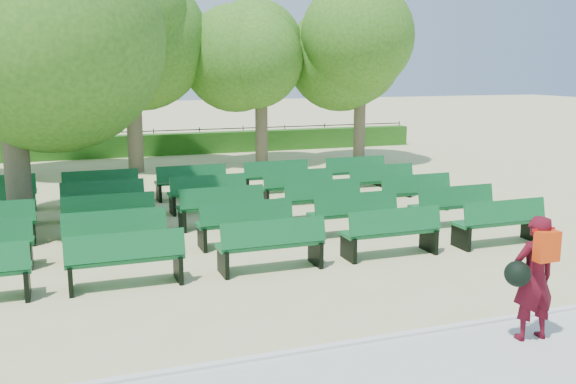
% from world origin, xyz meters
% --- Properties ---
extents(ground, '(120.00, 120.00, 0.00)m').
position_xyz_m(ground, '(0.00, 0.00, 0.00)').
color(ground, '#C2BC81').
extents(curb, '(30.00, 0.12, 0.10)m').
position_xyz_m(curb, '(0.00, -6.25, 0.05)').
color(curb, silver).
rests_on(curb, ground).
extents(hedge, '(26.00, 0.70, 0.90)m').
position_xyz_m(hedge, '(0.00, 14.00, 0.45)').
color(hedge, '#245916').
rests_on(hedge, ground).
extents(fence, '(26.00, 0.10, 1.02)m').
position_xyz_m(fence, '(0.00, 14.40, 0.00)').
color(fence, black).
rests_on(fence, ground).
extents(tree_line, '(21.80, 6.80, 7.04)m').
position_xyz_m(tree_line, '(0.00, 10.00, 0.00)').
color(tree_line, '#3D741F').
rests_on(tree_line, ground).
extents(bench_array, '(1.99, 0.67, 1.24)m').
position_xyz_m(bench_array, '(-0.70, 0.84, 0.10)').
color(bench_array, '#0F5929').
rests_on(bench_array, ground).
extents(tree_among, '(5.08, 5.08, 6.87)m').
position_xyz_m(tree_among, '(-3.81, 1.60, 4.56)').
color(tree_among, brown).
rests_on(tree_among, ground).
extents(person, '(0.81, 0.49, 1.72)m').
position_xyz_m(person, '(2.88, -6.92, 0.95)').
color(person, '#490A16').
rests_on(person, ground).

